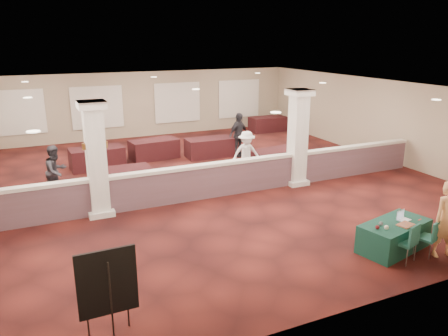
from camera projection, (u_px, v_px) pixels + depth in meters
name	position (u px, v px, depth m)	size (l,w,h in m)	color
ground	(198.00, 183.00, 15.01)	(16.00, 16.00, 0.00)	#4E1813
wall_back	(139.00, 105.00, 21.53)	(16.00, 0.04, 3.20)	gray
wall_front	(362.00, 229.00, 7.57)	(16.00, 0.04, 3.20)	gray
wall_right	(381.00, 119.00, 17.72)	(0.04, 16.00, 3.20)	gray
ceiling	(196.00, 89.00, 14.09)	(16.00, 16.00, 0.02)	silver
partition_wall	(215.00, 179.00, 13.54)	(15.60, 0.28, 1.10)	brown
column_left	(96.00, 158.00, 11.85)	(0.72, 0.72, 3.20)	white
column_right	(298.00, 137.00, 14.42)	(0.72, 0.72, 3.20)	white
sconce_left	(84.00, 146.00, 11.63)	(0.12, 0.12, 0.18)	brown
sconce_right	(106.00, 144.00, 11.85)	(0.12, 0.12, 0.18)	brown
near_table	(394.00, 236.00, 10.20)	(1.76, 0.88, 0.68)	#0E3629
conf_chair_main	(430.00, 235.00, 9.84)	(0.55, 0.56, 0.87)	#205F58
conf_chair_side	(408.00, 240.00, 9.56)	(0.57, 0.57, 0.92)	#205F58
easel_board	(107.00, 283.00, 6.94)	(0.96, 0.48, 1.63)	black
woman	(447.00, 220.00, 9.75)	(0.63, 0.42, 1.76)	#F4AB6A
far_table_front_left	(122.00, 179.00, 14.18)	(1.82, 0.91, 0.74)	black
far_table_front_center	(209.00, 147.00, 18.18)	(1.92, 0.96, 0.78)	black
far_table_front_right	(275.00, 159.00, 16.45)	(1.86, 0.93, 0.75)	black
far_table_back_left	(97.00, 158.00, 16.56)	(1.97, 0.99, 0.80)	black
far_table_back_center	(154.00, 149.00, 17.92)	(1.93, 0.96, 0.78)	black
far_table_back_right	(268.00, 124.00, 23.14)	(1.90, 0.95, 0.77)	black
attendee_a	(56.00, 171.00, 13.44)	(0.79, 0.44, 1.66)	black
attendee_b	(246.00, 154.00, 15.52)	(1.05, 0.48, 1.64)	silver
attendee_c	(239.00, 135.00, 18.09)	(1.08, 0.51, 1.83)	black
attendee_d	(97.00, 143.00, 16.99)	(0.83, 0.45, 1.68)	black
laptop_base	(404.00, 220.00, 10.23)	(0.31, 0.21, 0.02)	silver
laptop_screen	(400.00, 214.00, 10.28)	(0.31, 0.01, 0.20)	silver
screen_glow	(400.00, 215.00, 10.28)	(0.28, 0.00, 0.18)	silver
knitting	(406.00, 225.00, 9.95)	(0.37, 0.28, 0.03)	#CF5621
yarn_cream	(386.00, 227.00, 9.72)	(0.10, 0.10, 0.10)	beige
yarn_red	(377.00, 227.00, 9.75)	(0.09, 0.09, 0.09)	#5B1218
yarn_grey	(381.00, 224.00, 9.93)	(0.10, 0.10, 0.10)	#4C4C51
scissors	(420.00, 220.00, 10.26)	(0.11, 0.03, 0.01)	red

